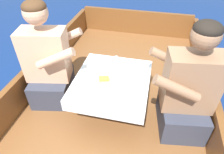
{
  "coord_description": "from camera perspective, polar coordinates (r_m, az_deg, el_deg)",
  "views": [
    {
      "loc": [
        0.31,
        -1.23,
        1.75
      ],
      "look_at": [
        0.0,
        0.09,
        0.68
      ],
      "focal_mm": 32.0,
      "sensor_mm": 36.0,
      "label": 1
    }
  ],
  "objects": [
    {
      "name": "coffee_cup_port",
      "position": [
        1.57,
        -7.8,
        -5.0
      ],
      "size": [
        0.09,
        0.07,
        0.05
      ],
      "color": "silver",
      "rests_on": "cockpit_table"
    },
    {
      "name": "gunwale_port",
      "position": [
        2.15,
        -24.02,
        -3.14
      ],
      "size": [
        0.06,
        3.68,
        0.32
      ],
      "primitive_type": "cube",
      "color": "brown",
      "rests_on": "boat_deck"
    },
    {
      "name": "utensil_spoon_port",
      "position": [
        2.0,
        0.96,
        5.26
      ],
      "size": [
        0.04,
        0.17,
        0.01
      ],
      "rotation": [
        0.0,
        0.0,
        1.56
      ],
      "color": "silver",
      "rests_on": "cockpit_table"
    },
    {
      "name": "bowl_port_far",
      "position": [
        1.87,
        8.3,
        2.96
      ],
      "size": [
        0.14,
        0.14,
        0.04
      ],
      "color": "silver",
      "rests_on": "cockpit_table"
    },
    {
      "name": "cockpit_table",
      "position": [
        1.77,
        -0.0,
        -1.53
      ],
      "size": [
        0.65,
        0.72,
        0.37
      ],
      "color": "#B2B2B7",
      "rests_on": "boat_deck"
    },
    {
      "name": "utensil_knife_starboard",
      "position": [
        1.84,
        5.66,
        1.72
      ],
      "size": [
        0.12,
        0.13,
        0.0
      ],
      "rotation": [
        0.0,
        0.0,
        2.31
      ],
      "color": "silver",
      "rests_on": "cockpit_table"
    },
    {
      "name": "plate_sandwich",
      "position": [
        1.69,
        -2.29,
        -1.69
      ],
      "size": [
        0.22,
        0.22,
        0.01
      ],
      "color": "silver",
      "rests_on": "cockpit_table"
    },
    {
      "name": "person_port",
      "position": [
        1.97,
        -17.72,
        3.47
      ],
      "size": [
        0.58,
        0.52,
        1.0
      ],
      "rotation": [
        0.0,
        0.0,
        0.19
      ],
      "color": "#333847",
      "rests_on": "boat_deck"
    },
    {
      "name": "gunwale_starboard",
      "position": [
        1.88,
        26.73,
        -11.16
      ],
      "size": [
        0.06,
        3.68,
        0.32
      ],
      "primitive_type": "cube",
      "color": "brown",
      "rests_on": "boat_deck"
    },
    {
      "name": "bowl_starboard_near",
      "position": [
        1.55,
        0.54,
        -5.35
      ],
      "size": [
        0.12,
        0.12,
        0.04
      ],
      "color": "silver",
      "rests_on": "cockpit_table"
    },
    {
      "name": "plate_bread",
      "position": [
        1.88,
        -4.69,
        2.72
      ],
      "size": [
        0.2,
        0.2,
        0.01
      ],
      "color": "silver",
      "rests_on": "cockpit_table"
    },
    {
      "name": "ground_plane",
      "position": [
        2.16,
        -0.59,
        -15.77
      ],
      "size": [
        60.0,
        60.0,
        0.0
      ],
      "primitive_type": "plane",
      "color": "navy"
    },
    {
      "name": "bowl_port_near",
      "position": [
        1.83,
        0.76,
        2.46
      ],
      "size": [
        0.14,
        0.14,
        0.04
      ],
      "color": "silver",
      "rests_on": "cockpit_table"
    },
    {
      "name": "person_starboard",
      "position": [
        1.69,
        20.63,
        -4.18
      ],
      "size": [
        0.56,
        0.5,
        0.99
      ],
      "rotation": [
        0.0,
        0.0,
        3.29
      ],
      "color": "#333847",
      "rests_on": "boat_deck"
    },
    {
      "name": "bowl_center_far",
      "position": [
        1.61,
        6.0,
        -3.55
      ],
      "size": [
        0.14,
        0.14,
        0.04
      ],
      "color": "silver",
      "rests_on": "cockpit_table"
    },
    {
      "name": "coffee_cup_starboard",
      "position": [
        1.75,
        7.6,
        0.43
      ],
      "size": [
        0.09,
        0.06,
        0.05
      ],
      "color": "silver",
      "rests_on": "cockpit_table"
    },
    {
      "name": "sandwich",
      "position": [
        1.68,
        -2.31,
        -0.98
      ],
      "size": [
        0.12,
        0.1,
        0.05
      ],
      "rotation": [
        0.0,
        0.0,
        0.3
      ],
      "color": "#E0BC7F",
      "rests_on": "plate_sandwich"
    },
    {
      "name": "utensil_fork_starboard",
      "position": [
        1.76,
        1.92,
        0.01
      ],
      "size": [
        0.02,
        0.17,
        0.0
      ],
      "rotation": [
        0.0,
        0.0,
        1.61
      ],
      "color": "silver",
      "rests_on": "cockpit_table"
    },
    {
      "name": "bow_coaming",
      "position": [
        3.31,
        7.0,
        15.29
      ],
      "size": [
        1.69,
        0.06,
        0.37
      ],
      "primitive_type": "cube",
      "color": "brown",
      "rests_on": "boat_deck"
    },
    {
      "name": "boat_deck",
      "position": [
        2.05,
        -0.62,
        -13.46
      ],
      "size": [
        1.81,
        3.68,
        0.28
      ],
      "primitive_type": "cube",
      "color": "brown",
      "rests_on": "ground_plane"
    }
  ]
}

